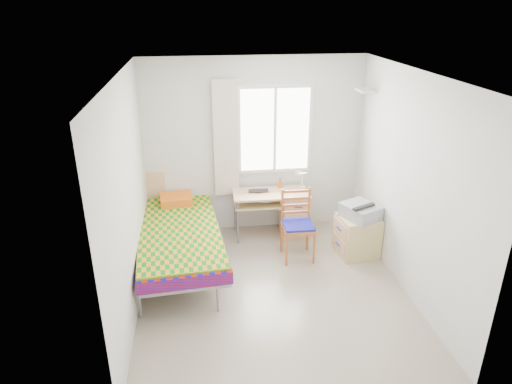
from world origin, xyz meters
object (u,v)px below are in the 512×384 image
(desk, at_px, (290,211))
(cabinet, at_px, (357,236))
(bed, at_px, (179,232))
(chair, at_px, (298,221))
(printer, at_px, (360,211))

(desk, distance_m, cabinet, 1.09)
(desk, xyz_separation_m, cabinet, (0.81, -0.72, -0.09))
(bed, bearing_deg, desk, 17.50)
(chair, relative_size, cabinet, 1.66)
(chair, xyz_separation_m, cabinet, (0.83, -0.07, -0.26))
(chair, bearing_deg, desk, 88.66)
(desk, distance_m, chair, 0.67)
(printer, bearing_deg, cabinet, 80.55)
(desk, bearing_deg, bed, -156.84)
(bed, xyz_separation_m, desk, (1.61, 0.65, -0.09))
(desk, bearing_deg, printer, -41.12)
(cabinet, xyz_separation_m, printer, (0.01, -0.02, 0.39))
(cabinet, height_order, printer, printer)
(bed, bearing_deg, printer, -6.56)
(bed, xyz_separation_m, cabinet, (2.42, -0.07, -0.19))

